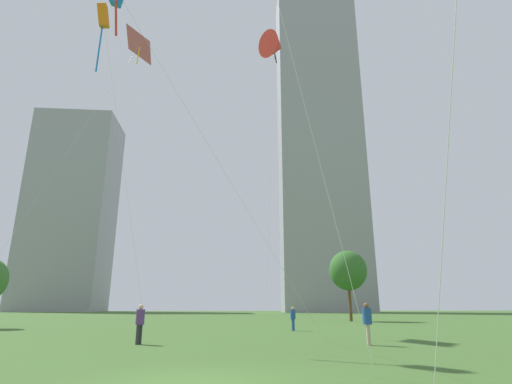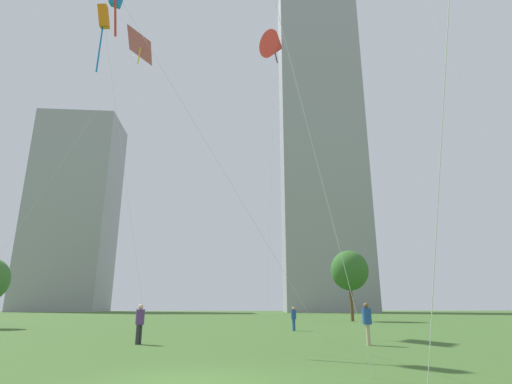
{
  "view_description": "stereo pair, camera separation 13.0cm",
  "coord_description": "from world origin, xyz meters",
  "px_view_note": "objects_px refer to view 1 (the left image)",
  "views": [
    {
      "loc": [
        0.14,
        -9.62,
        1.64
      ],
      "look_at": [
        2.88,
        11.65,
        7.82
      ],
      "focal_mm": 27.84,
      "sensor_mm": 36.0,
      "label": 1
    },
    {
      "loc": [
        0.27,
        -9.64,
        1.64
      ],
      "look_at": [
        2.88,
        11.65,
        7.82
      ],
      "focal_mm": 27.84,
      "sensor_mm": 36.0,
      "label": 2
    }
  ],
  "objects_px": {
    "person_standing_0": "(293,317)",
    "distant_highrise_1": "(318,135)",
    "kite_flying_4": "(275,46)",
    "person_standing_2": "(367,320)",
    "person_standing_1": "(140,321)",
    "distant_highrise_0": "(72,210)",
    "park_tree_0": "(348,271)",
    "kite_flying_3": "(139,46)",
    "kite_flying_6": "(103,19)"
  },
  "relations": [
    {
      "from": "person_standing_2",
      "to": "kite_flying_4",
      "type": "height_order",
      "value": "kite_flying_4"
    },
    {
      "from": "kite_flying_6",
      "to": "distant_highrise_0",
      "type": "relative_size",
      "value": 0.32
    },
    {
      "from": "kite_flying_4",
      "to": "park_tree_0",
      "type": "distance_m",
      "value": 26.22
    },
    {
      "from": "kite_flying_3",
      "to": "park_tree_0",
      "type": "bearing_deg",
      "value": 26.27
    },
    {
      "from": "kite_flying_4",
      "to": "park_tree_0",
      "type": "xyz_separation_m",
      "value": [
        10.72,
        13.19,
        -19.96
      ]
    },
    {
      "from": "person_standing_1",
      "to": "person_standing_0",
      "type": "bearing_deg",
      "value": 165.12
    },
    {
      "from": "kite_flying_3",
      "to": "kite_flying_6",
      "type": "relative_size",
      "value": 1.29
    },
    {
      "from": "kite_flying_6",
      "to": "kite_flying_3",
      "type": "bearing_deg",
      "value": 89.6
    },
    {
      "from": "person_standing_1",
      "to": "distant_highrise_1",
      "type": "height_order",
      "value": "distant_highrise_1"
    },
    {
      "from": "distant_highrise_1",
      "to": "person_standing_1",
      "type": "bearing_deg",
      "value": -104.0
    },
    {
      "from": "park_tree_0",
      "to": "person_standing_0",
      "type": "bearing_deg",
      "value": -121.62
    },
    {
      "from": "kite_flying_4",
      "to": "kite_flying_6",
      "type": "bearing_deg",
      "value": -143.63
    },
    {
      "from": "distant_highrise_0",
      "to": "distant_highrise_1",
      "type": "xyz_separation_m",
      "value": [
        79.16,
        -23.01,
        21.57
      ]
    },
    {
      "from": "person_standing_0",
      "to": "kite_flying_4",
      "type": "xyz_separation_m",
      "value": [
        -0.29,
        3.76,
        24.69
      ]
    },
    {
      "from": "person_standing_0",
      "to": "distant_highrise_0",
      "type": "height_order",
      "value": "distant_highrise_0"
    },
    {
      "from": "kite_flying_3",
      "to": "distant_highrise_0",
      "type": "bearing_deg",
      "value": 110.31
    },
    {
      "from": "kite_flying_3",
      "to": "person_standing_2",
      "type": "bearing_deg",
      "value": -48.38
    },
    {
      "from": "person_standing_2",
      "to": "park_tree_0",
      "type": "relative_size",
      "value": 0.22
    },
    {
      "from": "kite_flying_6",
      "to": "person_standing_0",
      "type": "bearing_deg",
      "value": 23.64
    },
    {
      "from": "person_standing_2",
      "to": "person_standing_1",
      "type": "bearing_deg",
      "value": -80.17
    },
    {
      "from": "person_standing_0",
      "to": "person_standing_1",
      "type": "height_order",
      "value": "person_standing_1"
    },
    {
      "from": "person_standing_2",
      "to": "kite_flying_4",
      "type": "distance_m",
      "value": 28.54
    },
    {
      "from": "kite_flying_4",
      "to": "distant_highrise_0",
      "type": "bearing_deg",
      "value": 116.08
    },
    {
      "from": "distant_highrise_0",
      "to": "kite_flying_6",
      "type": "bearing_deg",
      "value": -69.02
    },
    {
      "from": "person_standing_2",
      "to": "distant_highrise_1",
      "type": "bearing_deg",
      "value": -176.68
    },
    {
      "from": "person_standing_1",
      "to": "distant_highrise_0",
      "type": "bearing_deg",
      "value": -130.07
    },
    {
      "from": "person_standing_0",
      "to": "distant_highrise_1",
      "type": "height_order",
      "value": "distant_highrise_1"
    },
    {
      "from": "person_standing_1",
      "to": "distant_highrise_1",
      "type": "distance_m",
      "value": 113.68
    },
    {
      "from": "park_tree_0",
      "to": "kite_flying_4",
      "type": "bearing_deg",
      "value": -129.1
    },
    {
      "from": "kite_flying_3",
      "to": "distant_highrise_0",
      "type": "height_order",
      "value": "distant_highrise_0"
    },
    {
      "from": "person_standing_1",
      "to": "kite_flying_6",
      "type": "relative_size",
      "value": 0.08
    },
    {
      "from": "kite_flying_4",
      "to": "person_standing_2",
      "type": "bearing_deg",
      "value": -84.92
    },
    {
      "from": "kite_flying_3",
      "to": "person_standing_1",
      "type": "bearing_deg",
      "value": -73.77
    },
    {
      "from": "person_standing_0",
      "to": "kite_flying_4",
      "type": "height_order",
      "value": "kite_flying_4"
    },
    {
      "from": "person_standing_2",
      "to": "kite_flying_6",
      "type": "distance_m",
      "value": 23.8
    },
    {
      "from": "kite_flying_4",
      "to": "person_standing_0",
      "type": "bearing_deg",
      "value": -85.6
    },
    {
      "from": "person_standing_2",
      "to": "kite_flying_6",
      "type": "bearing_deg",
      "value": -89.65
    },
    {
      "from": "kite_flying_3",
      "to": "kite_flying_4",
      "type": "bearing_deg",
      "value": -6.73
    },
    {
      "from": "person_standing_2",
      "to": "distant_highrise_1",
      "type": "distance_m",
      "value": 112.2
    },
    {
      "from": "person_standing_2",
      "to": "park_tree_0",
      "type": "bearing_deg",
      "value": -179.58
    },
    {
      "from": "person_standing_1",
      "to": "person_standing_2",
      "type": "distance_m",
      "value": 10.17
    },
    {
      "from": "distant_highrise_1",
      "to": "kite_flying_6",
      "type": "bearing_deg",
      "value": -106.97
    },
    {
      "from": "person_standing_1",
      "to": "park_tree_0",
      "type": "bearing_deg",
      "value": 173.27
    },
    {
      "from": "distant_highrise_1",
      "to": "kite_flying_4",
      "type": "bearing_deg",
      "value": -101.73
    },
    {
      "from": "person_standing_1",
      "to": "distant_highrise_0",
      "type": "height_order",
      "value": "distant_highrise_0"
    },
    {
      "from": "person_standing_1",
      "to": "kite_flying_6",
      "type": "height_order",
      "value": "kite_flying_6"
    },
    {
      "from": "person_standing_2",
      "to": "distant_highrise_0",
      "type": "relative_size",
      "value": 0.03
    },
    {
      "from": "person_standing_0",
      "to": "distant_highrise_1",
      "type": "bearing_deg",
      "value": 152.83
    },
    {
      "from": "park_tree_0",
      "to": "distant_highrise_1",
      "type": "height_order",
      "value": "distant_highrise_1"
    },
    {
      "from": "person_standing_0",
      "to": "person_standing_2",
      "type": "distance_m",
      "value": 10.76
    }
  ]
}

